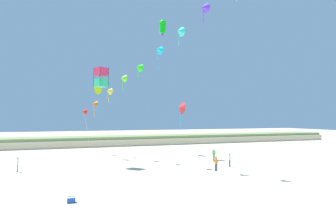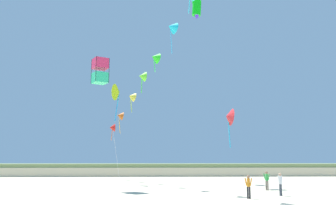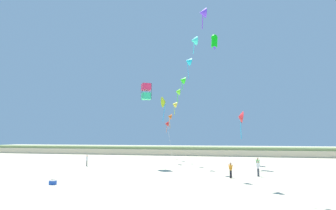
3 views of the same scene
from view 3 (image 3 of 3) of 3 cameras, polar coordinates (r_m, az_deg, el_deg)
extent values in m
plane|color=beige|center=(22.89, -10.94, -17.81)|extent=(240.00, 240.00, 0.00)
cube|color=beige|center=(66.48, 5.14, -10.15)|extent=(120.00, 8.88, 1.40)
cube|color=#7A8E56|center=(66.43, 5.13, -9.38)|extent=(120.00, 7.55, 0.80)
cylinder|color=black|center=(29.63, 13.39, -14.44)|extent=(0.12, 0.12, 0.83)
cylinder|color=black|center=(29.55, 13.63, -14.46)|extent=(0.12, 0.12, 0.83)
cylinder|color=orange|center=(29.50, 13.47, -13.08)|extent=(0.22, 0.22, 0.59)
cylinder|color=orange|center=(29.61, 13.16, -12.98)|extent=(0.21, 0.18, 0.56)
cylinder|color=orange|center=(29.39, 13.77, -13.01)|extent=(0.21, 0.18, 0.56)
sphere|color=#9E7051|center=(29.46, 13.45, -12.28)|extent=(0.23, 0.23, 0.23)
cylinder|color=gray|center=(42.30, -17.33, -12.04)|extent=(0.12, 0.12, 0.84)
cylinder|color=gray|center=(42.42, -17.21, -12.03)|extent=(0.12, 0.12, 0.84)
cylinder|color=white|center=(42.30, -17.24, -11.07)|extent=(0.22, 0.22, 0.59)
cylinder|color=white|center=(42.14, -17.38, -11.02)|extent=(0.10, 0.20, 0.56)
cylinder|color=white|center=(42.46, -17.08, -11.00)|extent=(0.10, 0.20, 0.56)
sphere|color=tan|center=(42.27, -17.22, -10.50)|extent=(0.23, 0.23, 0.23)
cylinder|color=#474C56|center=(31.74, 19.16, -13.71)|extent=(0.13, 0.13, 0.87)
cylinder|color=#474C56|center=(31.63, 18.96, -13.74)|extent=(0.13, 0.13, 0.87)
cylinder|color=white|center=(31.60, 19.01, -12.38)|extent=(0.23, 0.23, 0.62)
cylinder|color=white|center=(31.73, 19.26, -12.26)|extent=(0.21, 0.20, 0.59)
cylinder|color=white|center=(31.45, 18.74, -12.33)|extent=(0.21, 0.20, 0.59)
sphere|color=tan|center=(31.56, 18.97, -11.60)|extent=(0.24, 0.24, 0.24)
cylinder|color=#726656|center=(36.53, 18.90, -12.81)|extent=(0.12, 0.12, 0.85)
cylinder|color=#726656|center=(36.45, 19.10, -12.81)|extent=(0.12, 0.12, 0.85)
cylinder|color=green|center=(36.42, 18.95, -11.67)|extent=(0.23, 0.23, 0.60)
cylinder|color=green|center=(36.52, 18.68, -11.59)|extent=(0.21, 0.19, 0.57)
cylinder|color=green|center=(36.31, 19.22, -11.60)|extent=(0.21, 0.19, 0.57)
sphere|color=#9E7051|center=(36.38, 18.93, -11.00)|extent=(0.23, 0.23, 0.23)
cone|color=red|center=(55.02, -0.26, -4.13)|extent=(1.01, 1.26, 1.11)
cylinder|color=orange|center=(55.12, -0.28, -5.18)|extent=(0.19, 0.13, 1.57)
cone|color=#C75818|center=(51.38, 0.38, -2.51)|extent=(1.17, 1.31, 1.20)
cylinder|color=gold|center=(51.44, 0.36, -3.93)|extent=(0.24, 0.25, 2.11)
cone|color=yellow|center=(47.39, 1.40, 0.14)|extent=(1.32, 1.40, 1.22)
cylinder|color=#C8E539|center=(47.41, 1.38, -1.15)|extent=(0.25, 0.18, 1.69)
cone|color=#66E92C|center=(43.45, 2.13, 2.90)|extent=(1.12, 1.30, 1.14)
cylinder|color=#44E539|center=(43.43, 2.10, 1.52)|extent=(0.12, 0.09, 1.63)
cone|color=#29EB23|center=(39.95, 3.14, 5.41)|extent=(1.28, 1.38, 1.21)
cylinder|color=#39E55D|center=(39.92, 3.11, 4.19)|extent=(0.20, 0.08, 1.23)
cone|color=#1ACBE3|center=(36.28, 4.41, 9.46)|extent=(1.31, 1.39, 1.22)
cylinder|color=#39A7E5|center=(36.07, 4.38, 7.39)|extent=(0.22, 0.33, 2.19)
cone|color=#32DBC8|center=(33.00, 5.67, 13.78)|extent=(1.10, 1.30, 1.12)
cylinder|color=#39CFE5|center=(32.82, 5.62, 12.18)|extent=(0.21, 0.11, 1.41)
cone|color=#6038E3|center=(30.51, 7.56, 19.27)|extent=(1.00, 1.26, 1.12)
cylinder|color=#8B39E5|center=(30.20, 7.51, 17.42)|extent=(0.16, 0.21, 1.59)
cylinder|color=silver|center=(54.99, 0.40, -7.90)|extent=(1.12, 0.05, 7.03)
cube|color=#2DCB89|center=(39.28, -4.77, 1.90)|extent=(1.76, 1.76, 0.99)
cube|color=#E52D58|center=(39.52, -4.75, 3.92)|extent=(1.76, 1.76, 0.99)
cylinder|color=black|center=(38.64, -5.51, 3.12)|extent=(0.04, 0.04, 2.40)
cylinder|color=black|center=(38.90, -3.63, 3.03)|extent=(0.04, 0.04, 2.40)
cylinder|color=black|center=(40.15, -4.04, 2.72)|extent=(0.04, 0.04, 2.40)
cylinder|color=black|center=(39.90, -5.86, 2.80)|extent=(0.04, 0.04, 2.40)
cone|color=red|center=(44.37, 15.48, -2.50)|extent=(1.12, 2.09, 2.08)
cone|color=#2DB5E5|center=(44.37, 15.48, -2.48)|extent=(0.66, 1.15, 1.15)
cylinder|color=#2DB5E5|center=(44.27, 15.56, -5.00)|extent=(0.17, 0.57, 3.26)
cone|color=#A5C90B|center=(46.53, -0.87, 0.65)|extent=(1.66, 2.09, 1.99)
cone|color=#2DA0E5|center=(46.54, -0.87, 0.67)|extent=(0.95, 1.17, 1.10)
cylinder|color=#2DA0E5|center=(46.32, -0.88, -1.66)|extent=(0.50, 0.21, 3.17)
cylinder|color=#0CCC14|center=(45.05, 10.07, 13.35)|extent=(1.45, 1.40, 1.74)
sphere|color=#0CCC14|center=(45.32, 10.05, 14.25)|extent=(1.04, 1.04, 1.04)
cone|color=#582DE5|center=(44.74, 10.10, 12.24)|extent=(1.21, 1.21, 0.79)
sphere|color=black|center=(45.43, 10.04, 14.59)|extent=(0.22, 0.22, 0.22)
cube|color=blue|center=(27.25, -23.80, -15.21)|extent=(0.56, 0.40, 0.36)
cube|color=white|center=(27.22, -23.78, -14.78)|extent=(0.58, 0.41, 0.06)
cylinder|color=black|center=(27.21, -23.77, -14.65)|extent=(0.45, 0.03, 0.03)
camera|label=1|loc=(16.99, -79.54, 4.65)|focal=32.00mm
camera|label=2|loc=(7.69, -49.28, -16.16)|focal=38.00mm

